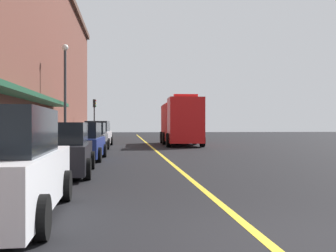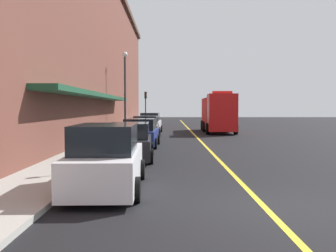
{
  "view_description": "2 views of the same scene",
  "coord_description": "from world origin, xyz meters",
  "views": [
    {
      "loc": [
        -1.92,
        -5.37,
        1.59
      ],
      "look_at": [
        0.26,
        15.07,
        1.53
      ],
      "focal_mm": 43.73,
      "sensor_mm": 36.0,
      "label": 1
    },
    {
      "loc": [
        -2.27,
        -8.63,
        2.34
      ],
      "look_at": [
        -2.37,
        15.57,
        1.13
      ],
      "focal_mm": 39.54,
      "sensor_mm": 36.0,
      "label": 2
    }
  ],
  "objects": [
    {
      "name": "parked_car_1",
      "position": [
        -4.0,
        7.92,
        0.78
      ],
      "size": [
        2.27,
        4.71,
        1.66
      ],
      "rotation": [
        0.0,
        0.0,
        1.61
      ],
      "color": "black",
      "rests_on": "ground"
    },
    {
      "name": "parked_car_0",
      "position": [
        -4.0,
        1.75,
        0.87
      ],
      "size": [
        2.12,
        4.8,
        1.87
      ],
      "rotation": [
        0.0,
        0.0,
        1.6
      ],
      "color": "silver",
      "rests_on": "ground"
    },
    {
      "name": "street_lamp_left",
      "position": [
        -5.95,
        23.12,
        4.4
      ],
      "size": [
        0.44,
        0.44,
        6.94
      ],
      "color": "#33383D",
      "rests_on": "sidewalk_left"
    },
    {
      "name": "lane_center_stripe",
      "position": [
        0.0,
        25.0,
        0.0
      ],
      "size": [
        0.16,
        70.0,
        0.01
      ],
      "primitive_type": "cube",
      "color": "gold",
      "rests_on": "ground"
    },
    {
      "name": "parked_car_3",
      "position": [
        -3.95,
        19.45,
        0.8
      ],
      "size": [
        2.14,
        4.56,
        1.71
      ],
      "rotation": [
        0.0,
        0.0,
        1.56
      ],
      "color": "#595B60",
      "rests_on": "ground"
    },
    {
      "name": "parked_car_4",
      "position": [
        -3.87,
        25.1,
        0.86
      ],
      "size": [
        2.1,
        4.89,
        1.86
      ],
      "rotation": [
        0.0,
        0.0,
        1.53
      ],
      "color": "silver",
      "rests_on": "ground"
    },
    {
      "name": "parking_meter_1",
      "position": [
        -5.35,
        22.26,
        1.06
      ],
      "size": [
        0.14,
        0.18,
        1.33
      ],
      "color": "#4C4C51",
      "rests_on": "sidewalk_left"
    },
    {
      "name": "parked_car_5",
      "position": [
        -4.01,
        31.31,
        0.79
      ],
      "size": [
        2.02,
        4.54,
        1.69
      ],
      "rotation": [
        0.0,
        0.0,
        1.57
      ],
      "color": "#A5844C",
      "rests_on": "ground"
    },
    {
      "name": "fire_truck",
      "position": [
        2.45,
        26.38,
        1.78
      ],
      "size": [
        2.87,
        8.74,
        3.75
      ],
      "rotation": [
        0.0,
        0.0,
        -1.59
      ],
      "color": "red",
      "rests_on": "ground"
    },
    {
      "name": "parked_car_2",
      "position": [
        -3.9,
        13.36,
        0.79
      ],
      "size": [
        2.24,
        4.4,
        1.68
      ],
      "rotation": [
        0.0,
        0.0,
        1.54
      ],
      "color": "navy",
      "rests_on": "ground"
    },
    {
      "name": "traffic_light_near",
      "position": [
        -5.29,
        41.26,
        3.16
      ],
      "size": [
        0.38,
        0.36,
        4.3
      ],
      "color": "#232326",
      "rests_on": "sidewalk_left"
    },
    {
      "name": "sidewalk_left",
      "position": [
        -6.2,
        25.0,
        0.07
      ],
      "size": [
        2.4,
        70.0,
        0.15
      ],
      "primitive_type": "cube",
      "color": "#9E9B93",
      "rests_on": "ground"
    },
    {
      "name": "ground_plane",
      "position": [
        0.0,
        25.0,
        0.0
      ],
      "size": [
        112.0,
        112.0,
        0.0
      ],
      "primitive_type": "plane",
      "color": "black"
    }
  ]
}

